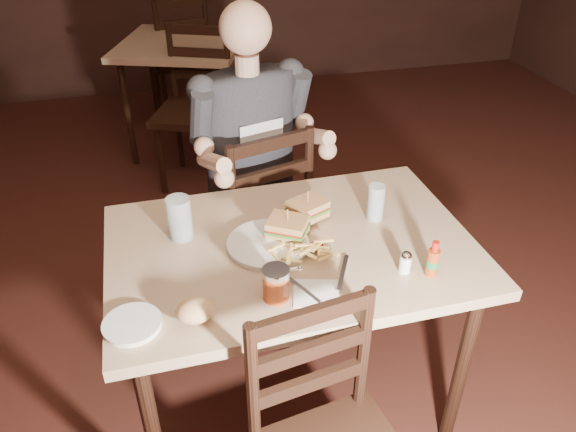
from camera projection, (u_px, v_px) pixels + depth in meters
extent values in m
plane|color=black|center=(349.00, 362.00, 2.43)|extent=(7.00, 7.00, 0.00)
cube|color=tan|center=(292.00, 249.00, 1.86)|extent=(1.21, 0.81, 0.04)
cylinder|color=black|center=(144.00, 301.00, 2.22)|extent=(0.05, 0.05, 0.73)
cylinder|color=black|center=(461.00, 369.00, 1.93)|extent=(0.05, 0.05, 0.73)
cylinder|color=black|center=(387.00, 259.00, 2.44)|extent=(0.05, 0.05, 0.73)
cube|color=tan|center=(181.00, 44.00, 3.78)|extent=(1.03, 1.03, 0.04)
cylinder|color=black|center=(128.00, 115.00, 3.75)|extent=(0.04, 0.04, 0.73)
cylinder|color=black|center=(156.00, 81.00, 4.28)|extent=(0.04, 0.04, 0.73)
cylinder|color=black|center=(222.00, 119.00, 3.70)|extent=(0.04, 0.04, 0.73)
cylinder|color=black|center=(239.00, 84.00, 4.23)|extent=(0.04, 0.04, 0.73)
cylinder|color=white|center=(268.00, 245.00, 1.83)|extent=(0.27, 0.27, 0.01)
ellipsoid|color=maroon|center=(317.00, 245.00, 1.81)|extent=(0.05, 0.05, 0.01)
cylinder|color=silver|center=(180.00, 218.00, 1.84)|extent=(0.08, 0.08, 0.15)
cylinder|color=silver|center=(376.00, 203.00, 1.94)|extent=(0.06, 0.06, 0.13)
cube|color=white|center=(316.00, 293.00, 1.64)|extent=(0.16, 0.16, 0.00)
cube|color=silver|center=(299.00, 286.00, 1.67)|extent=(0.09, 0.17, 0.00)
cube|color=silver|center=(343.00, 272.00, 1.72)|extent=(0.09, 0.16, 0.01)
cylinder|color=white|center=(132.00, 325.00, 1.53)|extent=(0.16, 0.16, 0.01)
ellipsoid|color=tan|center=(195.00, 311.00, 1.52)|extent=(0.11, 0.09, 0.06)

